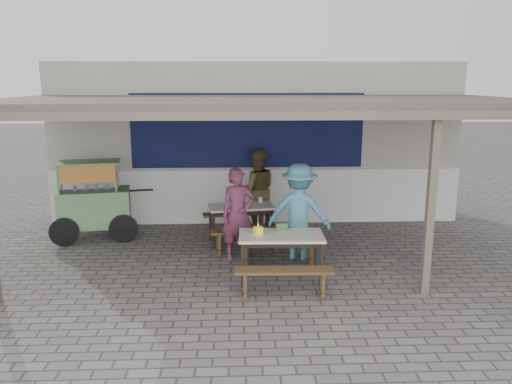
{
  "coord_description": "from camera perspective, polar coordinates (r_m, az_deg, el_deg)",
  "views": [
    {
      "loc": [
        -0.46,
        -7.77,
        3.11
      ],
      "look_at": [
        -0.1,
        0.9,
        1.16
      ],
      "focal_mm": 35.0,
      "sensor_mm": 36.0,
      "label": 1
    }
  ],
  "objects": [
    {
      "name": "patron_right_table",
      "position": [
        8.82,
        4.94,
        -2.23
      ],
      "size": [
        1.23,
        0.89,
        1.71
      ],
      "primitive_type": "imported",
      "rotation": [
        0.0,
        0.0,
        2.88
      ],
      "color": "#4F95B2",
      "rests_on": "ground"
    },
    {
      "name": "ground",
      "position": [
        8.38,
        0.96,
        -9.14
      ],
      "size": [
        60.0,
        60.0,
        0.0
      ],
      "primitive_type": "plane",
      "color": "#635E5A",
      "rests_on": "ground"
    },
    {
      "name": "bench_left_street",
      "position": [
        9.17,
        -1.03,
        -4.98
      ],
      "size": [
        1.38,
        0.5,
        0.45
      ],
      "rotation": [
        0.0,
        0.0,
        0.17
      ],
      "color": "brown",
      "rests_on": "ground"
    },
    {
      "name": "bench_left_wall",
      "position": [
        10.31,
        -2.28,
        -2.99
      ],
      "size": [
        1.38,
        0.5,
        0.45
      ],
      "rotation": [
        0.0,
        0.0,
        0.17
      ],
      "color": "brown",
      "rests_on": "ground"
    },
    {
      "name": "condiment_bowl",
      "position": [
        9.71,
        -2.64,
        -1.28
      ],
      "size": [
        0.29,
        0.29,
        0.05
      ],
      "primitive_type": "imported",
      "rotation": [
        0.0,
        0.0,
        -0.42
      ],
      "color": "silver",
      "rests_on": "table_left"
    },
    {
      "name": "warung_roof",
      "position": [
        8.69,
        0.79,
        10.03
      ],
      "size": [
        9.0,
        4.21,
        2.81
      ],
      "color": "#524C47",
      "rests_on": "ground"
    },
    {
      "name": "patron_wall_side",
      "position": [
        10.46,
        0.09,
        0.23
      ],
      "size": [
        0.9,
        0.74,
        1.72
      ],
      "primitive_type": "imported",
      "rotation": [
        0.0,
        0.0,
        3.24
      ],
      "color": "brown",
      "rests_on": "ground"
    },
    {
      "name": "table_left",
      "position": [
        9.65,
        -1.7,
        -2.04
      ],
      "size": [
        1.34,
        0.83,
        0.75
      ],
      "rotation": [
        0.0,
        0.0,
        0.17
      ],
      "color": "silver",
      "rests_on": "ground"
    },
    {
      "name": "table_right",
      "position": [
        7.88,
        2.89,
        -5.42
      ],
      "size": [
        1.34,
        0.76,
        0.75
      ],
      "rotation": [
        0.0,
        0.0,
        -0.03
      ],
      "color": "silver",
      "rests_on": "ground"
    },
    {
      "name": "back_wall",
      "position": [
        11.44,
        -0.04,
        5.67
      ],
      "size": [
        9.0,
        1.28,
        3.5
      ],
      "color": "beige",
      "rests_on": "ground"
    },
    {
      "name": "donation_box",
      "position": [
        8.06,
        2.94,
        -3.93
      ],
      "size": [
        0.19,
        0.13,
        0.13
      ],
      "primitive_type": "cube",
      "rotation": [
        0.0,
        0.0,
        0.05
      ],
      "color": "#2D6539",
      "rests_on": "table_right"
    },
    {
      "name": "patron_street_side",
      "position": [
        8.78,
        -2.06,
        -2.51
      ],
      "size": [
        0.67,
        0.52,
        1.63
      ],
      "primitive_type": "imported",
      "rotation": [
        0.0,
        0.0,
        0.24
      ],
      "color": "#672E47",
      "rests_on": "ground"
    },
    {
      "name": "bench_right_street",
      "position": [
        7.33,
        3.2,
        -9.63
      ],
      "size": [
        1.43,
        0.32,
        0.45
      ],
      "rotation": [
        0.0,
        0.0,
        -0.03
      ],
      "color": "brown",
      "rests_on": "ground"
    },
    {
      "name": "vendor_cart",
      "position": [
        10.35,
        -18.11,
        -0.57
      ],
      "size": [
        1.9,
        1.0,
        1.57
      ],
      "rotation": [
        0.0,
        0.0,
        0.17
      ],
      "color": "#759966",
      "rests_on": "ground"
    },
    {
      "name": "condiment_jar",
      "position": [
        9.91,
        0.51,
        -0.85
      ],
      "size": [
        0.09,
        0.09,
        0.1
      ],
      "primitive_type": "cylinder",
      "color": "silver",
      "rests_on": "table_left"
    },
    {
      "name": "tissue_box",
      "position": [
        7.85,
        0.24,
        -4.4
      ],
      "size": [
        0.16,
        0.16,
        0.12
      ],
      "primitive_type": "cube",
      "rotation": [
        0.0,
        0.0,
        0.42
      ],
      "color": "#FFFE2A",
      "rests_on": "table_right"
    },
    {
      "name": "bench_right_wall",
      "position": [
        8.66,
        2.58,
        -6.07
      ],
      "size": [
        1.43,
        0.32,
        0.45
      ],
      "rotation": [
        0.0,
        0.0,
        -0.03
      ],
      "color": "brown",
      "rests_on": "ground"
    }
  ]
}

